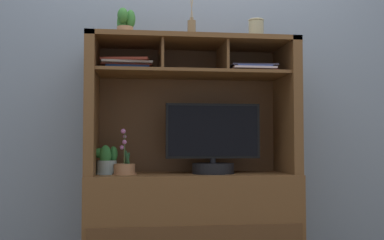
% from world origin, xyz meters
% --- Properties ---
extents(back_wall, '(6.00, 0.02, 2.80)m').
position_xyz_m(back_wall, '(0.00, 0.27, 1.40)').
color(back_wall, gray).
rests_on(back_wall, ground).
extents(media_console, '(1.31, 0.52, 1.37)m').
position_xyz_m(media_console, '(0.00, 0.01, 0.43)').
color(media_console, brown).
rests_on(media_console, ground).
extents(tv_monitor, '(0.60, 0.26, 0.44)m').
position_xyz_m(tv_monitor, '(0.13, -0.03, 0.69)').
color(tv_monitor, black).
rests_on(tv_monitor, media_console).
extents(potted_orchid, '(0.15, 0.15, 0.28)m').
position_xyz_m(potted_orchid, '(-0.42, -0.04, 0.55)').
color(potted_orchid, '#AB734A').
rests_on(potted_orchid, media_console).
extents(potted_fern, '(0.15, 0.14, 0.18)m').
position_xyz_m(potted_fern, '(-0.54, -0.01, 0.59)').
color(potted_fern, gray).
rests_on(potted_fern, media_console).
extents(magazine_stack_left, '(0.33, 0.28, 0.04)m').
position_xyz_m(magazine_stack_left, '(0.38, -0.06, 1.18)').
color(magazine_stack_left, '#AB362B').
rests_on(magazine_stack_left, media_console).
extents(magazine_stack_centre, '(0.33, 0.34, 0.07)m').
position_xyz_m(magazine_stack_centre, '(-0.41, 0.04, 1.20)').
color(magazine_stack_centre, beige).
rests_on(magazine_stack_centre, media_console).
extents(diffuser_bottle, '(0.05, 0.05, 0.28)m').
position_xyz_m(diffuser_bottle, '(-0.00, 0.02, 1.44)').
color(diffuser_bottle, olive).
rests_on(diffuser_bottle, media_console).
extents(potted_succulent, '(0.12, 0.12, 0.19)m').
position_xyz_m(potted_succulent, '(-0.43, -0.00, 1.46)').
color(potted_succulent, '#B07C54').
rests_on(potted_succulent, media_console).
extents(ceramic_vase, '(0.10, 0.10, 0.15)m').
position_xyz_m(ceramic_vase, '(0.43, 0.01, 1.45)').
color(ceramic_vase, tan).
rests_on(ceramic_vase, media_console).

